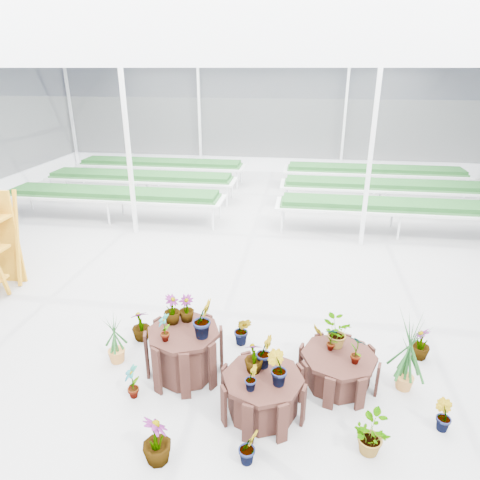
# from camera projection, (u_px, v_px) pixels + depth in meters

# --- Properties ---
(ground_plane) EXTENTS (24.00, 24.00, 0.00)m
(ground_plane) POSITION_uv_depth(u_px,v_px,m) (214.00, 320.00, 7.66)
(ground_plane) COLOR gray
(ground_plane) RESTS_ON ground
(greenhouse_shell) EXTENTS (18.00, 24.00, 4.50)m
(greenhouse_shell) POSITION_uv_depth(u_px,v_px,m) (211.00, 199.00, 6.82)
(greenhouse_shell) COLOR white
(greenhouse_shell) RESTS_ON ground
(steel_frame) EXTENTS (18.00, 24.00, 4.50)m
(steel_frame) POSITION_uv_depth(u_px,v_px,m) (211.00, 199.00, 6.82)
(steel_frame) COLOR silver
(steel_frame) RESTS_ON ground
(nursery_benches) EXTENTS (16.00, 7.00, 0.84)m
(nursery_benches) POSITION_uv_depth(u_px,v_px,m) (258.00, 191.00, 14.11)
(nursery_benches) COLOR silver
(nursery_benches) RESTS_ON ground
(plinth_tall) EXTENTS (1.33, 1.33, 0.73)m
(plinth_tall) POSITION_uv_depth(u_px,v_px,m) (185.00, 352.00, 6.20)
(plinth_tall) COLOR black
(plinth_tall) RESTS_ON ground
(plinth_mid) EXTENTS (1.30, 1.30, 0.57)m
(plinth_mid) POSITION_uv_depth(u_px,v_px,m) (263.00, 394.00, 5.52)
(plinth_mid) COLOR black
(plinth_mid) RESTS_ON ground
(plinth_low) EXTENTS (1.34, 1.34, 0.49)m
(plinth_low) POSITION_uv_depth(u_px,v_px,m) (338.00, 369.00, 6.04)
(plinth_low) COLOR black
(plinth_low) RESTS_ON ground
(nursery_plants) EXTENTS (5.00, 2.84, 1.33)m
(nursery_plants) POSITION_uv_depth(u_px,v_px,m) (268.00, 353.00, 5.93)
(nursery_plants) COLOR #174219
(nursery_plants) RESTS_ON ground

